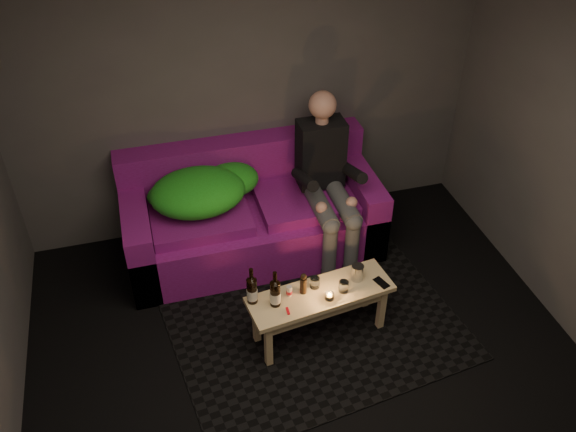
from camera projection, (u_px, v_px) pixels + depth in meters
name	position (u px, v px, depth m)	size (l,w,h in m)	color
floor	(327.00, 410.00, 4.15)	(4.50, 4.50, 0.00)	black
room	(312.00, 173.00, 3.49)	(4.50, 4.50, 4.50)	silver
rug	(317.00, 328.00, 4.73)	(2.16, 1.57, 0.01)	black
sofa	(251.00, 216.00, 5.30)	(2.15, 0.97, 0.92)	#7E1066
green_blanket	(203.00, 190.00, 4.99)	(0.95, 0.64, 0.32)	#23901A
person	(327.00, 177.00, 5.05)	(0.39, 0.89, 1.43)	black
coffee_table	(320.00, 300.00, 4.47)	(1.11, 0.48, 0.44)	#EBCC8A
beer_bottle_a	(252.00, 290.00, 4.28)	(0.08, 0.08, 0.31)	black
beer_bottle_b	(275.00, 293.00, 4.26)	(0.08, 0.08, 0.31)	black
salt_shaker	(289.00, 291.00, 4.37)	(0.04, 0.04, 0.08)	silver
pepper_mill	(303.00, 286.00, 4.38)	(0.05, 0.05, 0.14)	black
tumbler_back	(315.00, 283.00, 4.44)	(0.07, 0.07, 0.09)	white
tealight	(330.00, 296.00, 4.35)	(0.07, 0.07, 0.05)	white
tumbler_front	(344.00, 286.00, 4.40)	(0.07, 0.07, 0.09)	white
steel_cup	(357.00, 272.00, 4.49)	(0.09, 0.09, 0.13)	#A8AAAF
smartphone	(381.00, 283.00, 4.49)	(0.06, 0.13, 0.01)	black
red_lighter	(288.00, 311.00, 4.27)	(0.02, 0.07, 0.01)	red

